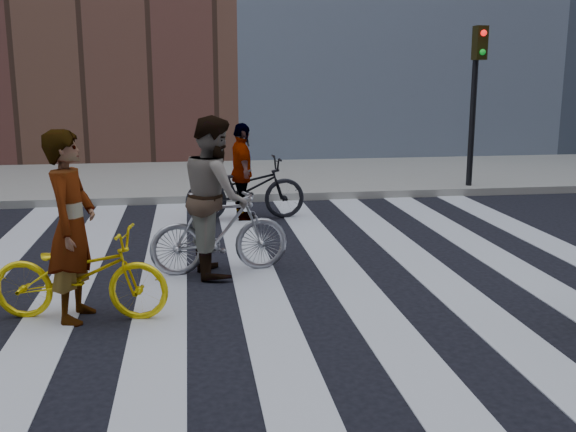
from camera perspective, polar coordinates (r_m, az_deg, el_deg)
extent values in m
plane|color=black|center=(8.13, 1.22, -5.47)|extent=(100.00, 100.00, 0.00)
cube|color=gray|center=(15.38, -3.45, 3.23)|extent=(100.00, 5.00, 0.15)
cube|color=silver|center=(8.15, -18.32, -6.01)|extent=(0.55, 10.00, 0.01)
cube|color=silver|center=(8.03, -10.54, -5.86)|extent=(0.55, 10.00, 0.01)
cube|color=silver|center=(8.06, -2.66, -5.60)|extent=(0.55, 10.00, 0.01)
cube|color=silver|center=(8.23, 5.01, -5.24)|extent=(0.55, 10.00, 0.01)
cube|color=silver|center=(8.55, 12.23, -4.82)|extent=(0.55, 10.00, 0.01)
cube|color=silver|center=(8.99, 18.83, -4.37)|extent=(0.55, 10.00, 0.01)
cylinder|color=black|center=(14.25, 15.36, 8.28)|extent=(0.12, 0.12, 3.20)
cube|color=black|center=(14.10, 15.94, 13.91)|extent=(0.22, 0.28, 0.65)
sphere|color=red|center=(13.97, 16.24, 14.65)|extent=(0.12, 0.12, 0.12)
sphere|color=#0CCC26|center=(13.96, 16.15, 13.18)|extent=(0.12, 0.12, 0.12)
imported|color=yellow|center=(7.10, -17.19, -4.72)|extent=(1.86, 0.93, 0.93)
imported|color=#9B9CA4|center=(8.35, -5.81, -1.37)|extent=(1.77, 0.71, 1.03)
imported|color=black|center=(11.32, -3.63, 2.31)|extent=(2.06, 0.87, 1.06)
imported|color=slate|center=(6.99, -17.85, -0.85)|extent=(0.58, 0.77, 1.92)
imported|color=slate|center=(8.25, -6.22, 1.70)|extent=(0.86, 1.04, 1.95)
imported|color=slate|center=(11.27, -3.90, 3.73)|extent=(0.48, 0.98, 1.63)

